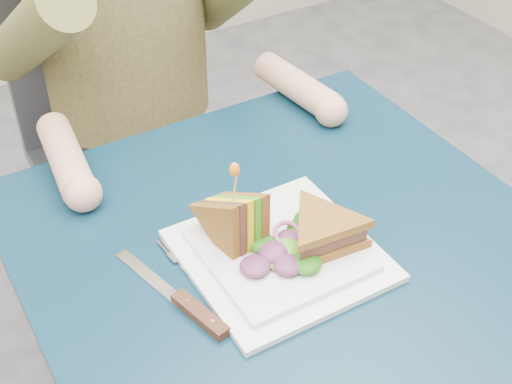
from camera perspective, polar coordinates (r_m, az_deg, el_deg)
table at (r=1.10m, az=2.73°, el=-7.09°), size 0.75×0.75×0.73m
chair at (r=1.68m, az=-10.74°, el=5.73°), size 0.42×0.40×0.93m
plate at (r=1.02m, az=1.92°, el=-4.91°), size 0.26×0.26×0.02m
sandwich_flat at (r=1.00m, az=5.40°, el=-3.15°), size 0.15×0.15×0.05m
sandwich_upright at (r=1.00m, az=-1.63°, el=-2.42°), size 0.08×0.14×0.14m
fork at (r=1.00m, az=-4.85°, el=-6.78°), size 0.03×0.18×0.01m
knife at (r=0.95m, az=-5.31°, el=-9.14°), size 0.07×0.22×0.02m
toothpick at (r=0.96m, az=-1.69°, el=0.46°), size 0.01×0.01×0.06m
toothpick_frill at (r=0.94m, az=-1.73°, el=1.80°), size 0.01×0.01×0.02m
lettuce_spill at (r=1.01m, az=1.89°, el=-3.61°), size 0.15×0.13×0.02m
onion_ring at (r=1.01m, az=2.52°, el=-3.37°), size 0.04×0.04×0.02m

